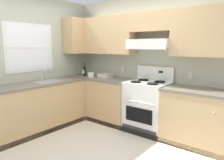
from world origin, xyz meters
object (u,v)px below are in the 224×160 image
(wine_bottle, at_px, (84,70))
(paper_towel_roll, at_px, (91,75))
(stove, at_px, (147,106))
(bowl, at_px, (105,76))

(wine_bottle, height_order, paper_towel_roll, wine_bottle)
(stove, relative_size, bowl, 4.21)
(wine_bottle, relative_size, bowl, 1.15)
(wine_bottle, bearing_deg, bowl, 17.47)
(stove, relative_size, paper_towel_roll, 8.92)
(stove, xyz_separation_m, wine_bottle, (-1.60, -0.05, 0.56))
(stove, xyz_separation_m, bowl, (-1.11, 0.11, 0.46))
(wine_bottle, relative_size, paper_towel_roll, 2.45)
(bowl, relative_size, paper_towel_roll, 2.12)
(stove, distance_m, bowl, 1.20)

